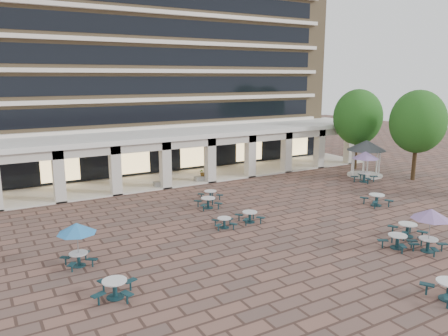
{
  "coord_description": "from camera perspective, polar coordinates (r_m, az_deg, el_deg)",
  "views": [
    {
      "loc": [
        -15.64,
        -20.87,
        9.19
      ],
      "look_at": [
        -1.88,
        3.0,
        3.4
      ],
      "focal_mm": 35.0,
      "sensor_mm": 36.0,
      "label": 1
    }
  ],
  "objects": [
    {
      "name": "picnic_table_8",
      "position": [
        27.17,
        0.04,
        -7.05
      ],
      "size": [
        1.71,
        1.71,
        0.65
      ],
      "rotation": [
        0.0,
        0.0,
        -0.3
      ],
      "color": "#13343B",
      "rests_on": "ground"
    },
    {
      "name": "picnic_table_0",
      "position": [
        19.64,
        -14.08,
        -14.87
      ],
      "size": [
        2.17,
        2.17,
        0.79
      ],
      "rotation": [
        0.0,
        0.0,
        -0.43
      ],
      "color": "#13343B",
      "rests_on": "ground"
    },
    {
      "name": "planter_right",
      "position": [
        38.92,
        -2.8,
        -1.1
      ],
      "size": [
        1.5,
        0.64,
        1.21
      ],
      "color": "gray",
      "rests_on": "ground"
    },
    {
      "name": "picnic_table_9",
      "position": [
        33.23,
        -1.79,
        -3.45
      ],
      "size": [
        1.63,
        1.63,
        0.7
      ],
      "rotation": [
        0.0,
        0.0,
        0.06
      ],
      "color": "#13343B",
      "rests_on": "ground"
    },
    {
      "name": "ground",
      "position": [
        27.65,
        6.56,
        -7.63
      ],
      "size": [
        120.0,
        120.0,
        0.0
      ],
      "primitive_type": "plane",
      "color": "brown",
      "rests_on": "ground"
    },
    {
      "name": "picnic_table_11",
      "position": [
        40.33,
        18.0,
        1.47
      ],
      "size": [
        2.36,
        2.36,
        2.73
      ],
      "rotation": [
        0.0,
        0.0,
        0.33
      ],
      "color": "#13343B",
      "rests_on": "ground"
    },
    {
      "name": "picnic_table_6",
      "position": [
        25.57,
        25.41,
        -5.64
      ],
      "size": [
        2.04,
        2.04,
        2.36
      ],
      "rotation": [
        0.0,
        0.0,
        0.26
      ],
      "color": "#13343B",
      "rests_on": "ground"
    },
    {
      "name": "picnic_table_3",
      "position": [
        25.87,
        21.7,
        -8.76
      ],
      "size": [
        1.95,
        1.95,
        0.76
      ],
      "rotation": [
        0.0,
        0.0,
        0.23
      ],
      "color": "#13343B",
      "rests_on": "ground"
    },
    {
      "name": "retail_arcade",
      "position": [
        39.44,
        -6.2,
        2.76
      ],
      "size": [
        42.0,
        6.6,
        4.4
      ],
      "color": "white",
      "rests_on": "ground"
    },
    {
      "name": "picnic_table_2",
      "position": [
        27.87,
        22.84,
        -7.34
      ],
      "size": [
        2.12,
        2.12,
        0.79
      ],
      "rotation": [
        0.0,
        0.0,
        -0.35
      ],
      "color": "#13343B",
      "rests_on": "ground"
    },
    {
      "name": "picnic_table_10",
      "position": [
        28.2,
        3.39,
        -6.27
      ],
      "size": [
        1.73,
        1.73,
        0.71
      ],
      "rotation": [
        0.0,
        0.0,
        -0.12
      ],
      "color": "#13343B",
      "rests_on": "ground"
    },
    {
      "name": "apartment_building",
      "position": [
        49.03,
        -11.71,
        15.61
      ],
      "size": [
        40.0,
        15.5,
        25.2
      ],
      "color": "#8C724F",
      "rests_on": "ground"
    },
    {
      "name": "gazebo",
      "position": [
        42.8,
        18.09,
        2.33
      ],
      "size": [
        3.62,
        3.62,
        3.37
      ],
      "rotation": [
        0.0,
        0.0,
        -0.18
      ],
      "color": "beige",
      "rests_on": "ground"
    },
    {
      "name": "picnic_table_7",
      "position": [
        33.57,
        19.3,
        -3.83
      ],
      "size": [
        2.08,
        2.08,
        0.83
      ],
      "rotation": [
        0.0,
        0.0,
        -0.18
      ],
      "color": "#13343B",
      "rests_on": "ground"
    },
    {
      "name": "picnic_table_4",
      "position": [
        22.6,
        -18.69,
        -7.66
      ],
      "size": [
        1.92,
        1.92,
        2.21
      ],
      "rotation": [
        0.0,
        0.0,
        0.1
      ],
      "color": "#13343B",
      "rests_on": "ground"
    },
    {
      "name": "picnic_table_12",
      "position": [
        31.12,
        -2.09,
        -4.45
      ],
      "size": [
        1.86,
        1.86,
        0.77
      ],
      "rotation": [
        0.0,
        0.0,
        -0.12
      ],
      "color": "#13343B",
      "rests_on": "ground"
    },
    {
      "name": "planter_left",
      "position": [
        37.38,
        -8.05,
        -1.82
      ],
      "size": [
        1.5,
        0.66,
        1.15
      ],
      "color": "gray",
      "rests_on": "ground"
    },
    {
      "name": "tree_east_a",
      "position": [
        42.36,
        23.99,
        5.55
      ],
      "size": [
        4.85,
        4.85,
        8.08
      ],
      "color": "#3F2C19",
      "rests_on": "ground"
    },
    {
      "name": "tree_east_c",
      "position": [
        45.62,
        17.08,
        6.36
      ],
      "size": [
        4.81,
        4.81,
        8.01
      ],
      "color": "#3F2C19",
      "rests_on": "ground"
    }
  ]
}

